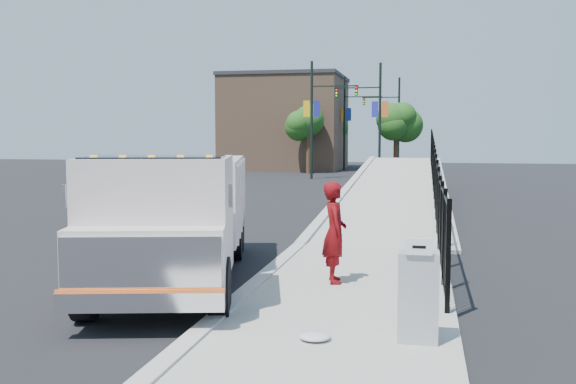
# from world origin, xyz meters

# --- Properties ---
(ground) EXTENTS (120.00, 120.00, 0.00)m
(ground) POSITION_xyz_m (0.00, 0.00, 0.00)
(ground) COLOR black
(ground) RESTS_ON ground
(sidewalk) EXTENTS (3.55, 12.00, 0.12)m
(sidewalk) POSITION_xyz_m (1.93, -2.00, 0.06)
(sidewalk) COLOR #9E998E
(sidewalk) RESTS_ON ground
(curb) EXTENTS (0.30, 12.00, 0.16)m
(curb) POSITION_xyz_m (0.00, -2.00, 0.08)
(curb) COLOR #ADAAA3
(curb) RESTS_ON ground
(ramp) EXTENTS (3.95, 24.06, 3.19)m
(ramp) POSITION_xyz_m (2.12, 16.00, 0.00)
(ramp) COLOR #9E998E
(ramp) RESTS_ON ground
(iron_fence) EXTENTS (0.10, 28.00, 1.80)m
(iron_fence) POSITION_xyz_m (3.55, 12.00, 0.90)
(iron_fence) COLOR black
(iron_fence) RESTS_ON ground
(truck) EXTENTS (4.24, 8.10, 2.65)m
(truck) POSITION_xyz_m (-1.72, -0.36, 1.49)
(truck) COLOR black
(truck) RESTS_ON ground
(worker) EXTENTS (0.64, 0.81, 1.96)m
(worker) POSITION_xyz_m (1.48, -0.22, 1.10)
(worker) COLOR #65080B
(worker) RESTS_ON sidewalk
(utility_cabinet) EXTENTS (0.55, 0.40, 1.25)m
(utility_cabinet) POSITION_xyz_m (3.10, -3.54, 0.75)
(utility_cabinet) COLOR gray
(utility_cabinet) RESTS_ON sidewalk
(arrow_sign) EXTENTS (0.35, 0.04, 0.22)m
(arrow_sign) POSITION_xyz_m (3.10, -3.76, 1.48)
(arrow_sign) COLOR white
(arrow_sign) RESTS_ON utility_cabinet
(debris) EXTENTS (0.45, 0.45, 0.11)m
(debris) POSITION_xyz_m (1.70, -3.79, 0.18)
(debris) COLOR silver
(debris) RESTS_ON sidewalk
(light_pole_0) EXTENTS (3.77, 0.22, 8.00)m
(light_pole_0) POSITION_xyz_m (-4.11, 30.98, 4.36)
(light_pole_0) COLOR black
(light_pole_0) RESTS_ON ground
(light_pole_1) EXTENTS (3.77, 0.22, 8.00)m
(light_pole_1) POSITION_xyz_m (-0.22, 32.84, 4.36)
(light_pole_1) COLOR black
(light_pole_1) RESTS_ON ground
(light_pole_2) EXTENTS (3.77, 0.22, 8.00)m
(light_pole_2) POSITION_xyz_m (-3.35, 43.25, 4.36)
(light_pole_2) COLOR black
(light_pole_2) RESTS_ON ground
(light_pole_3) EXTENTS (3.77, 0.22, 8.00)m
(light_pole_3) POSITION_xyz_m (0.63, 44.52, 4.36)
(light_pole_3) COLOR black
(light_pole_3) RESTS_ON ground
(tree_0) EXTENTS (2.52, 2.52, 5.26)m
(tree_0) POSITION_xyz_m (-5.74, 37.20, 3.94)
(tree_0) COLOR #382314
(tree_0) RESTS_ON ground
(tree_1) EXTENTS (2.62, 2.62, 5.31)m
(tree_1) POSITION_xyz_m (0.82, 41.47, 3.95)
(tree_1) COLOR #382314
(tree_1) RESTS_ON ground
(tree_2) EXTENTS (2.54, 2.54, 5.27)m
(tree_2) POSITION_xyz_m (-5.06, 46.42, 3.94)
(tree_2) COLOR #382314
(tree_2) RESTS_ON ground
(building) EXTENTS (10.00, 10.00, 8.00)m
(building) POSITION_xyz_m (-9.00, 44.00, 4.00)
(building) COLOR #8C664C
(building) RESTS_ON ground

